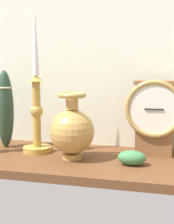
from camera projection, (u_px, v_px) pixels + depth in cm
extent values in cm
cube|color=brown|center=(83.00, 161.00, 102.08)|extent=(100.00, 36.00, 2.40)
cube|color=silver|center=(97.00, 52.00, 115.37)|extent=(120.00, 2.00, 65.00)
cube|color=brown|center=(155.00, 120.00, 104.34)|extent=(11.18, 6.92, 21.94)
cube|color=brown|center=(156.00, 83.00, 102.82)|extent=(12.52, 7.76, 1.20)
torus|color=#B18E49|center=(154.00, 109.00, 100.14)|extent=(17.61, 1.60, 17.61)
cylinder|color=white|center=(154.00, 109.00, 100.04)|extent=(14.73, 0.40, 14.73)
cube|color=black|center=(154.00, 109.00, 99.76)|extent=(5.61, 0.67, 0.30)
cylinder|color=#B38F3B|center=(37.00, 149.00, 108.62)|extent=(9.29, 9.29, 1.80)
cylinder|color=#B38F3B|center=(37.00, 114.00, 107.12)|extent=(2.56, 2.56, 20.99)
sphere|color=#B38F3B|center=(37.00, 111.00, 106.98)|extent=(4.10, 4.10, 4.10)
cone|color=#B38F3B|center=(36.00, 78.00, 105.61)|extent=(5.14, 5.14, 2.00)
cone|color=white|center=(35.00, 40.00, 104.06)|extent=(2.15, 2.15, 21.54)
cylinder|color=tan|center=(72.00, 156.00, 100.63)|extent=(5.96, 5.96, 1.60)
sphere|color=tan|center=(72.00, 132.00, 99.66)|extent=(13.24, 13.24, 13.24)
cylinder|color=tan|center=(72.00, 102.00, 98.51)|extent=(3.71, 3.71, 4.27)
torus|color=tan|center=(72.00, 95.00, 98.23)|extent=(8.44, 8.44, 1.52)
ellipsoid|color=#28412F|center=(5.00, 109.00, 113.70)|extent=(5.79, 5.79, 26.20)
torus|color=#CCB78C|center=(4.00, 88.00, 112.74)|extent=(5.52, 5.52, 0.60)
ellipsoid|color=#3E7A49|center=(132.00, 158.00, 93.96)|extent=(7.95, 5.57, 4.11)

